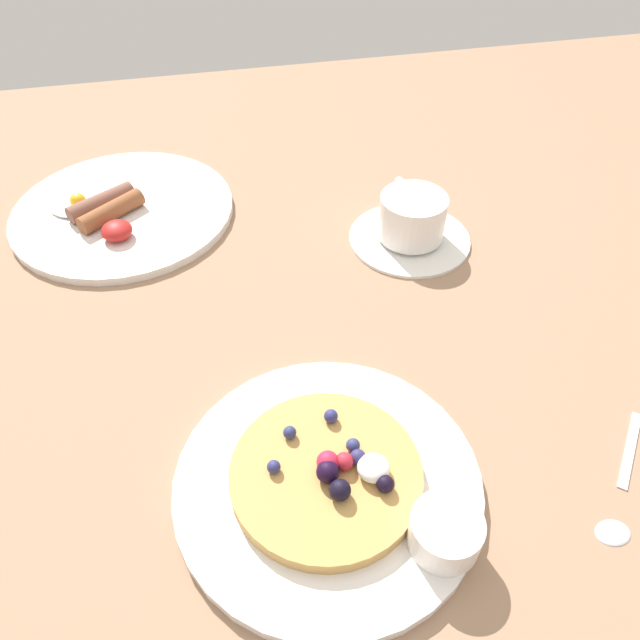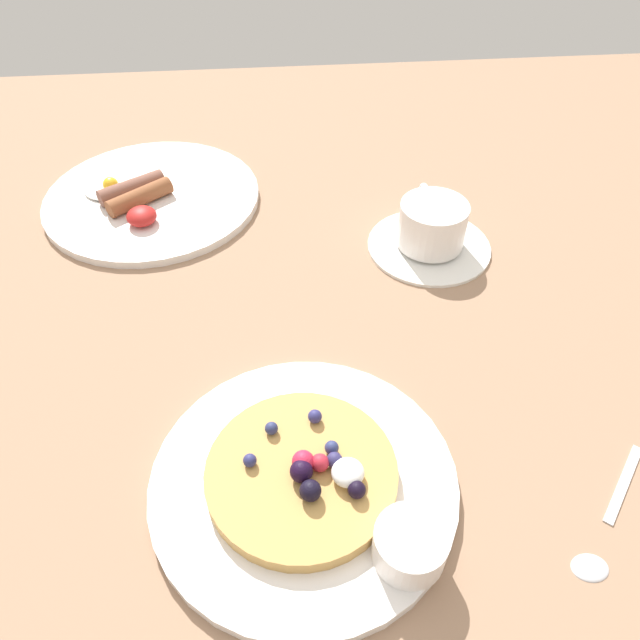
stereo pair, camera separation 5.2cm
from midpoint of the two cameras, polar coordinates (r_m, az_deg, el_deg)
name	(u,v)px [view 2 (the right image)]	position (r cm, az deg, el deg)	size (l,w,h in cm)	color
ground_plane	(275,342)	(63.68, -1.91, -2.16)	(194.41, 133.48, 3.00)	#977459
pancake_plate	(304,482)	(51.42, 1.48, -15.11)	(25.14, 25.14, 1.17)	white
pancake_with_berries	(303,473)	(50.14, 1.50, -14.35)	(15.53, 15.53, 3.22)	tan
syrup_ramekin	(410,545)	(47.45, 11.78, -20.18)	(5.44, 5.44, 3.07)	white
breakfast_plate	(153,198)	(82.84, -13.70, 11.01)	(27.64, 27.64, 1.03)	white
fried_breakfast	(131,195)	(81.32, -15.58, 11.14)	(11.82, 12.57, 2.40)	brown
coffee_saucer	(429,245)	(74.35, 12.21, 6.82)	(14.58, 14.58, 0.80)	white
coffee_cup	(432,223)	(72.63, 12.55, 8.82)	(7.85, 10.72, 5.24)	white
teaspoon	(603,535)	(55.40, 27.69, -17.59)	(10.12, 11.14, 0.60)	silver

